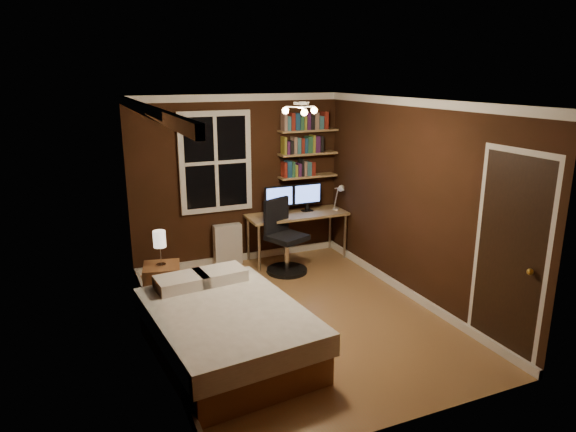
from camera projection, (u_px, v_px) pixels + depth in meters
name	position (u px, v px, depth m)	size (l,w,h in m)	color
floor	(296.00, 316.00, 6.08)	(4.20, 4.20, 0.00)	#97663C
wall_back	(239.00, 180.00, 7.60)	(3.20, 0.04, 2.50)	black
wall_left	(151.00, 232.00, 5.13)	(0.04, 4.20, 2.50)	black
wall_right	(414.00, 201.00, 6.36)	(0.04, 4.20, 2.50)	black
ceiling	(297.00, 101.00, 5.41)	(3.20, 4.20, 0.02)	white
window	(216.00, 162.00, 7.36)	(1.06, 0.06, 1.46)	white
door	(509.00, 258.00, 5.04)	(0.03, 0.82, 2.05)	black
door_knob	(530.00, 272.00, 4.77)	(0.06, 0.06, 0.06)	gold
ceiling_fixture	(301.00, 111.00, 5.35)	(0.44, 0.44, 0.18)	beige
bookshelf_lower	(308.00, 176.00, 7.91)	(0.92, 0.22, 0.03)	#A57F50
books_row_lower	(308.00, 168.00, 7.87)	(0.54, 0.16, 0.23)	maroon
bookshelf_middle	(308.00, 154.00, 7.82)	(0.92, 0.22, 0.03)	#A57F50
books_row_middle	(308.00, 145.00, 7.78)	(0.66, 0.16, 0.23)	navy
bookshelf_upper	(308.00, 131.00, 7.72)	(0.92, 0.22, 0.03)	#A57F50
books_row_upper	(308.00, 122.00, 7.69)	(0.66, 0.16, 0.23)	#2A6340
bed	(227.00, 330.00, 5.17)	(1.58, 2.06, 0.65)	brown
nightstand	(163.00, 286.00, 6.28)	(0.43, 0.43, 0.54)	brown
bedside_lamp	(160.00, 248.00, 6.15)	(0.15, 0.15, 0.43)	white
radiator	(228.00, 245.00, 7.67)	(0.41, 0.14, 0.62)	beige
desk	(297.00, 217.00, 7.80)	(1.53, 0.58, 0.73)	#A57F50
monitor_left	(279.00, 200.00, 7.69)	(0.46, 0.12, 0.44)	black
monitor_right	(307.00, 197.00, 7.87)	(0.46, 0.12, 0.44)	black
desk_lamp	(339.00, 197.00, 7.89)	(0.14, 0.32, 0.44)	silver
office_chair	(284.00, 244.00, 7.37)	(0.63, 0.63, 1.06)	black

